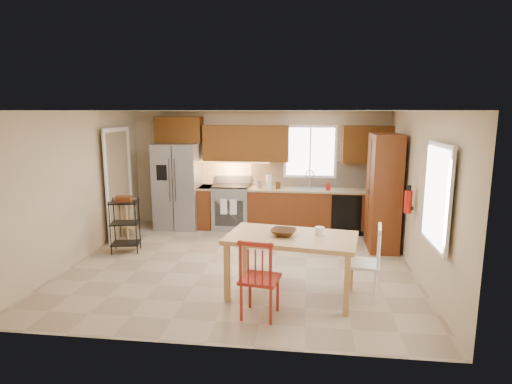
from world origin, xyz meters
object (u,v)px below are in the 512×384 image
object	(u,v)px
range_stove	(232,207)
pantry	(383,192)
utility_cart	(125,226)
table_bowl	(283,236)
chair_red	(260,277)
soap_bottle	(328,185)
dining_table	(291,266)
refrigerator	(178,186)
chair_white	(362,262)
table_jar	(320,232)
bar_stool	(129,219)
fire_extinguisher	(408,202)

from	to	relation	value
range_stove	pantry	xyz separation A→B (m)	(2.98, -0.99, 0.59)
range_stove	utility_cart	world-z (taller)	utility_cart
range_stove	table_bowl	distance (m)	3.55
chair_red	table_bowl	world-z (taller)	chair_red
soap_bottle	chair_red	world-z (taller)	soap_bottle
range_stove	dining_table	xyz separation A→B (m)	(1.41, -3.28, -0.04)
refrigerator	range_stove	xyz separation A→B (m)	(1.15, 0.06, -0.45)
refrigerator	chair_white	bearing A→B (deg)	-42.04
pantry	utility_cart	distance (m)	4.69
pantry	table_jar	distance (m)	2.50
range_stove	chair_white	distance (m)	4.00
dining_table	bar_stool	xyz separation A→B (m)	(-3.34, 2.38, -0.04)
utility_cart	chair_white	bearing A→B (deg)	-32.59
chair_red	bar_stool	xyz separation A→B (m)	(-2.99, 3.03, -0.12)
pantry	refrigerator	bearing A→B (deg)	167.38
range_stove	utility_cart	distance (m)	2.40
range_stove	table_jar	xyz separation A→B (m)	(1.79, -3.17, 0.42)
dining_table	table_bowl	size ratio (longest dim) A/B	4.94
refrigerator	utility_cart	xyz separation A→B (m)	(-0.45, -1.73, -0.43)
refrigerator	table_bowl	bearing A→B (deg)	-52.64
chair_red	chair_white	world-z (taller)	same
dining_table	refrigerator	bearing A→B (deg)	137.35
fire_extinguisher	dining_table	world-z (taller)	fire_extinguisher
fire_extinguisher	chair_white	world-z (taller)	fire_extinguisher
fire_extinguisher	chair_white	bearing A→B (deg)	-124.34
fire_extinguisher	table_jar	bearing A→B (deg)	-140.74
dining_table	utility_cart	world-z (taller)	utility_cart
range_stove	soap_bottle	xyz separation A→B (m)	(2.03, -0.08, 0.54)
range_stove	fire_extinguisher	distance (m)	3.83
chair_white	table_bowl	bearing A→B (deg)	101.51
range_stove	dining_table	world-z (taller)	range_stove
range_stove	pantry	world-z (taller)	pantry
soap_bottle	bar_stool	bearing A→B (deg)	-168.37
fire_extinguisher	table_bowl	size ratio (longest dim) A/B	1.04
fire_extinguisher	dining_table	xyz separation A→B (m)	(-1.77, -1.24, -0.68)
refrigerator	bar_stool	xyz separation A→B (m)	(-0.78, -0.84, -0.53)
range_stove	bar_stool	bearing A→B (deg)	-155.00
chair_red	table_jar	size ratio (longest dim) A/B	6.27
soap_bottle	utility_cart	bearing A→B (deg)	-154.86
refrigerator	soap_bottle	size ratio (longest dim) A/B	9.53
refrigerator	soap_bottle	distance (m)	3.18
table_jar	utility_cart	bearing A→B (deg)	157.82
pantry	table_bowl	world-z (taller)	pantry
chair_red	utility_cart	size ratio (longest dim) A/B	1.04
table_bowl	bar_stool	size ratio (longest dim) A/B	0.46
table_jar	bar_stool	xyz separation A→B (m)	(-3.72, 2.27, -0.50)
table_jar	fire_extinguisher	bearing A→B (deg)	39.26
range_stove	bar_stool	size ratio (longest dim) A/B	1.21
soap_bottle	pantry	world-z (taller)	pantry
pantry	chair_red	world-z (taller)	pantry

